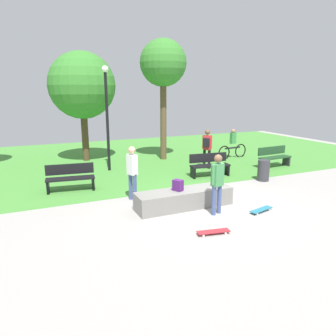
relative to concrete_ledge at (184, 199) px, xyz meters
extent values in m
plane|color=#9E9993|center=(0.68, -0.20, -0.26)|extent=(28.00, 28.00, 0.00)
cube|color=#478C38|center=(0.68, 7.69, -0.26)|extent=(26.60, 12.22, 0.01)
cube|color=gray|center=(0.00, 0.00, 0.00)|extent=(2.90, 0.78, 0.53)
cube|color=#4C1E66|center=(-0.20, 0.02, 0.42)|extent=(0.31, 0.34, 0.32)
cylinder|color=#3F5184|center=(0.68, -0.81, 0.14)|extent=(0.12, 0.12, 0.82)
cylinder|color=#3F5184|center=(0.47, -0.87, 0.14)|extent=(0.12, 0.12, 0.82)
cube|color=#3F8C4C|center=(0.58, -0.84, 0.86)|extent=(0.36, 0.28, 0.61)
cylinder|color=#3F8C4C|center=(0.74, -0.79, 0.89)|extent=(0.09, 0.09, 0.57)
cylinder|color=#3F8C4C|center=(0.41, -0.88, 0.89)|extent=(0.09, 0.09, 0.57)
sphere|color=brown|center=(0.58, -0.84, 1.31)|extent=(0.22, 0.22, 0.22)
cylinder|color=#3F5184|center=(-1.14, 1.11, 0.15)|extent=(0.12, 0.12, 0.83)
cylinder|color=#3F5184|center=(-1.21, 1.32, 0.15)|extent=(0.12, 0.12, 0.83)
cube|color=white|center=(-1.18, 1.21, 0.88)|extent=(0.29, 0.37, 0.62)
cylinder|color=white|center=(-1.13, 1.05, 0.90)|extent=(0.09, 0.09, 0.57)
cylinder|color=white|center=(-1.23, 1.38, 0.90)|extent=(0.09, 0.09, 0.57)
sphere|color=tan|center=(-1.18, 1.21, 1.33)|extent=(0.22, 0.22, 0.22)
cube|color=teal|center=(1.82, -1.23, -0.20)|extent=(0.82, 0.38, 0.02)
cylinder|color=silver|center=(1.57, -1.38, -0.24)|extent=(0.06, 0.04, 0.06)
cylinder|color=silver|center=(1.53, -1.22, -0.24)|extent=(0.06, 0.04, 0.06)
cylinder|color=silver|center=(2.11, -1.25, -0.24)|extent=(0.06, 0.04, 0.06)
cylinder|color=silver|center=(2.08, -1.09, -0.24)|extent=(0.06, 0.04, 0.06)
cube|color=#A5262D|center=(-0.19, -1.91, -0.20)|extent=(0.82, 0.34, 0.02)
cylinder|color=silver|center=(0.10, -1.89, -0.24)|extent=(0.06, 0.04, 0.06)
cylinder|color=silver|center=(0.07, -2.04, -0.24)|extent=(0.06, 0.04, 0.06)
cylinder|color=silver|center=(-0.45, -1.78, -0.24)|extent=(0.06, 0.04, 0.06)
cylinder|color=silver|center=(-0.48, -1.94, -0.24)|extent=(0.06, 0.04, 0.06)
cube|color=black|center=(-2.83, 2.95, 0.19)|extent=(1.64, 0.63, 0.06)
cube|color=black|center=(-2.80, 3.17, 0.47)|extent=(1.60, 0.25, 0.36)
cube|color=black|center=(-2.10, 2.86, -0.04)|extent=(0.13, 0.40, 0.45)
cube|color=black|center=(-3.56, 3.04, -0.04)|extent=(0.13, 0.40, 0.45)
cube|color=#1E4223|center=(6.01, 2.84, 0.19)|extent=(1.62, 0.54, 0.06)
cube|color=#1E4223|center=(6.00, 3.06, 0.47)|extent=(1.60, 0.16, 0.36)
cube|color=#2D2D33|center=(6.75, 2.89, -0.04)|extent=(0.10, 0.40, 0.45)
cube|color=#2D2D33|center=(5.28, 2.80, -0.04)|extent=(0.10, 0.40, 0.45)
cube|color=black|center=(2.52, 2.66, 0.19)|extent=(1.64, 0.61, 0.06)
cube|color=black|center=(2.54, 2.88, 0.47)|extent=(1.60, 0.23, 0.36)
cube|color=black|center=(3.25, 2.58, -0.04)|extent=(0.12, 0.40, 0.45)
cube|color=black|center=(1.79, 2.74, -0.04)|extent=(0.12, 0.40, 0.45)
cylinder|color=#4C3823|center=(-1.44, 7.82, 1.07)|extent=(0.33, 0.33, 2.67)
sphere|color=#387F2D|center=(-1.44, 7.82, 3.34)|extent=(3.12, 3.12, 3.12)
cylinder|color=brown|center=(2.17, 6.55, 1.72)|extent=(0.31, 0.31, 3.98)
sphere|color=#387F2D|center=(2.17, 6.55, 4.38)|extent=(2.21, 2.21, 2.21)
cylinder|color=black|center=(-0.90, 5.34, 1.77)|extent=(0.12, 0.12, 4.08)
sphere|color=silver|center=(-0.90, 5.34, 3.93)|extent=(0.28, 0.28, 0.28)
cylinder|color=#333338|center=(4.06, 1.32, 0.14)|extent=(0.45, 0.45, 0.80)
cylinder|color=black|center=(3.03, 3.98, 0.16)|extent=(0.12, 0.12, 0.84)
cylinder|color=black|center=(3.18, 3.83, 0.16)|extent=(0.12, 0.12, 0.84)
cube|color=red|center=(3.10, 3.90, 0.89)|extent=(0.37, 0.37, 0.63)
cylinder|color=red|center=(2.98, 4.02, 0.92)|extent=(0.09, 0.09, 0.58)
cylinder|color=red|center=(3.22, 3.78, 0.92)|extent=(0.09, 0.09, 0.58)
sphere|color=brown|center=(3.10, 3.90, 1.35)|extent=(0.23, 0.23, 0.23)
cube|color=black|center=(2.99, 3.79, 0.92)|extent=(0.30, 0.30, 0.36)
torus|color=black|center=(6.02, 5.37, 0.07)|extent=(0.72, 0.14, 0.72)
torus|color=black|center=(4.93, 5.25, 0.07)|extent=(0.72, 0.14, 0.72)
cube|color=black|center=(5.47, 5.31, 0.27)|extent=(0.99, 0.15, 0.08)
cube|color=#3F8C4C|center=(5.47, 5.31, 0.77)|extent=(0.30, 0.21, 0.56)
sphere|color=#9E7556|center=(5.47, 5.31, 1.12)|extent=(0.22, 0.22, 0.22)
camera|label=1|loc=(-4.04, -7.85, 3.05)|focal=33.87mm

